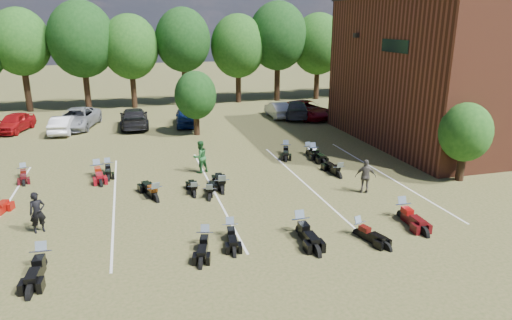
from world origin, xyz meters
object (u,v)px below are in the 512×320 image
object	(u,v)px
car_4	(187,116)
motorcycle_3	(300,234)
person_green	(200,157)
motorcycle_14	(24,177)
person_grey	(366,176)
person_black	(37,212)
car_0	(15,122)

from	to	relation	value
car_4	motorcycle_3	bearing A→B (deg)	-79.54
person_green	motorcycle_3	size ratio (longest dim) A/B	0.76
motorcycle_3	motorcycle_14	size ratio (longest dim) A/B	1.23
motorcycle_3	person_green	bearing A→B (deg)	107.11
person_grey	motorcycle_14	distance (m)	19.01
person_green	person_grey	xyz separation A→B (m)	(7.65, -5.57, -0.06)
car_4	motorcycle_3	distance (m)	22.01
person_black	motorcycle_14	distance (m)	8.17
person_grey	motorcycle_3	distance (m)	6.13
car_0	person_grey	world-z (taller)	person_grey
car_0	person_black	bearing A→B (deg)	-60.57
car_4	person_green	xyz separation A→B (m)	(-0.88, -12.79, 0.18)
car_4	person_black	bearing A→B (deg)	-109.10
person_grey	car_0	bearing A→B (deg)	-21.35
person_black	person_grey	xyz separation A→B (m)	(15.42, 0.41, 0.01)
person_black	motorcycle_14	world-z (taller)	person_black
person_green	person_grey	distance (m)	9.47
motorcycle_3	car_4	bearing A→B (deg)	95.26
car_0	motorcycle_14	world-z (taller)	car_0
person_green	person_grey	bearing A→B (deg)	118.23
person_green	motorcycle_14	world-z (taller)	person_green
car_4	person_black	distance (m)	20.68
person_grey	motorcycle_14	size ratio (longest dim) A/B	0.87
person_green	motorcycle_3	xyz separation A→B (m)	(2.73, -9.12, -0.96)
person_black	motorcycle_14	bearing A→B (deg)	83.43
person_black	car_0	bearing A→B (deg)	82.52
car_4	motorcycle_14	distance (m)	15.30
person_grey	person_black	bearing A→B (deg)	24.43
person_grey	motorcycle_3	world-z (taller)	person_grey
car_0	person_grey	xyz separation A→B (m)	(20.32, -19.79, 0.15)
person_grey	motorcycle_14	world-z (taller)	person_grey
car_4	person_black	world-z (taller)	person_black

